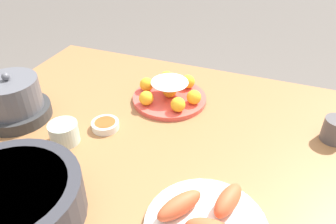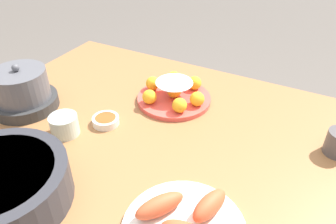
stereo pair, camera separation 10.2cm
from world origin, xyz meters
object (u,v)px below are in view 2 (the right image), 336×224
seafood_platter (184,224)px  cake_plate (174,94)px  dining_table (161,170)px  cup_far (64,125)px  sauce_bowl (106,120)px  warming_pot (22,91)px

seafood_platter → cake_plate: bearing=-60.4°
dining_table → seafood_platter: seafood_platter is taller
seafood_platter → cup_far: seafood_platter is taller
cake_plate → seafood_platter: 0.52m
dining_table → seafood_platter: 0.29m
cup_far → sauce_bowl: bearing=-128.3°
dining_table → sauce_bowl: 0.23m
dining_table → cup_far: cup_far is taller
dining_table → cake_plate: (0.08, -0.25, 0.11)m
cake_plate → warming_pot: 0.50m
cake_plate → warming_pot: bearing=32.8°
cake_plate → seafood_platter: bearing=119.6°
cake_plate → sauce_bowl: (0.13, 0.22, -0.02)m
dining_table → seafood_platter: (-0.17, 0.21, 0.10)m
cup_far → warming_pot: bearing=-12.1°
seafood_platter → warming_pot: size_ratio=1.27×
seafood_platter → dining_table: bearing=-50.1°
sauce_bowl → dining_table: bearing=173.4°
cup_far → warming_pot: size_ratio=0.39×
dining_table → warming_pot: size_ratio=6.45×
dining_table → sauce_bowl: (0.21, -0.02, 0.10)m
seafood_platter → warming_pot: 0.71m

